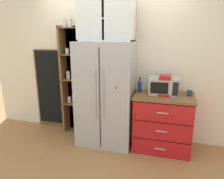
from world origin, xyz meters
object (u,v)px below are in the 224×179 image
coffee_maker (165,85)px  microwave (164,86)px  bottle_cobalt (140,86)px  chalkboard_menu (50,89)px  mug_navy (190,93)px  refrigerator (106,94)px

coffee_maker → microwave: bearing=109.0°
bottle_cobalt → chalkboard_menu: (-1.78, 0.22, -0.24)m
microwave → bottle_cobalt: size_ratio=1.78×
mug_navy → bottle_cobalt: 0.76m
microwave → bottle_cobalt: microwave is taller
refrigerator → microwave: size_ratio=3.86×
microwave → chalkboard_menu: 2.18m
bottle_cobalt → coffee_maker: bearing=-7.4°
refrigerator → coffee_maker: size_ratio=5.48×
chalkboard_menu → mug_navy: bearing=-5.2°
refrigerator → coffee_maker: bearing=2.0°
refrigerator → bottle_cobalt: size_ratio=6.87×
refrigerator → mug_navy: bearing=3.1°
microwave → coffee_maker: coffee_maker is taller
refrigerator → chalkboard_menu: refrigerator is taller
coffee_maker → bottle_cobalt: coffee_maker is taller
microwave → chalkboard_menu: size_ratio=0.29×
mug_navy → chalkboard_menu: 2.55m
microwave → refrigerator: bearing=-175.3°
mug_navy → chalkboard_menu: chalkboard_menu is taller
mug_navy → bottle_cobalt: size_ratio=0.45×
microwave → coffee_maker: (0.01, -0.04, 0.03)m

